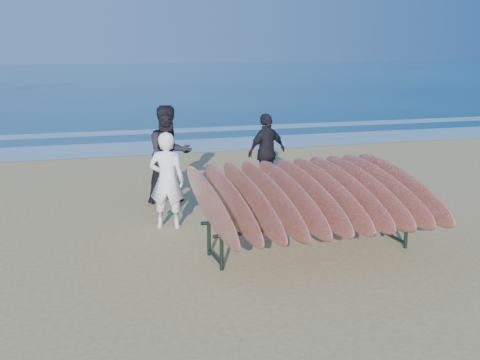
{
  "coord_description": "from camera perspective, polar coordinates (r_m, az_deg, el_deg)",
  "views": [
    {
      "loc": [
        -2.69,
        -8.19,
        3.05
      ],
      "look_at": [
        0.0,
        0.8,
        0.95
      ],
      "focal_mm": 45.0,
      "sensor_mm": 36.0,
      "label": 1
    }
  ],
  "objects": [
    {
      "name": "person_white",
      "position": [
        10.23,
        -6.94,
        -0.03
      ],
      "size": [
        0.71,
        0.59,
        1.66
      ],
      "primitive_type": "imported",
      "rotation": [
        0.0,
        0.0,
        2.76
      ],
      "color": "white",
      "rests_on": "ground"
    },
    {
      "name": "foam_near",
      "position": [
        18.64,
        -8.16,
        3.08
      ],
      "size": [
        160.0,
        160.0,
        0.0
      ],
      "primitive_type": "plane",
      "color": "white",
      "rests_on": "ground"
    },
    {
      "name": "foam_far",
      "position": [
        22.07,
        -9.54,
        4.5
      ],
      "size": [
        160.0,
        160.0,
        0.0
      ],
      "primitive_type": "plane",
      "color": "white",
      "rests_on": "ground"
    },
    {
      "name": "ground",
      "position": [
        9.15,
        1.45,
        -6.87
      ],
      "size": [
        120.0,
        120.0,
        0.0
      ],
      "primitive_type": "plane",
      "color": "tan",
      "rests_on": "ground"
    },
    {
      "name": "person_dark_a",
      "position": [
        11.86,
        -6.74,
        2.4
      ],
      "size": [
        1.07,
        0.91,
        1.93
      ],
      "primitive_type": "imported",
      "rotation": [
        0.0,
        0.0,
        0.21
      ],
      "color": "black",
      "rests_on": "ground"
    },
    {
      "name": "person_dark_b",
      "position": [
        12.91,
        2.55,
        2.67
      ],
      "size": [
        1.05,
        0.72,
        1.65
      ],
      "primitive_type": "imported",
      "rotation": [
        0.0,
        0.0,
        3.5
      ],
      "color": "black",
      "rests_on": "ground"
    },
    {
      "name": "surfboard_rack",
      "position": [
        8.99,
        6.68,
        -1.48
      ],
      "size": [
        3.26,
        2.9,
        1.39
      ],
      "rotation": [
        0.0,
        0.0,
        0.03
      ],
      "color": "black",
      "rests_on": "ground"
    },
    {
      "name": "ocean",
      "position": [
        63.32,
        -14.42,
        9.46
      ],
      "size": [
        160.0,
        160.0,
        0.0
      ],
      "primitive_type": "plane",
      "color": "navy",
      "rests_on": "ground"
    }
  ]
}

